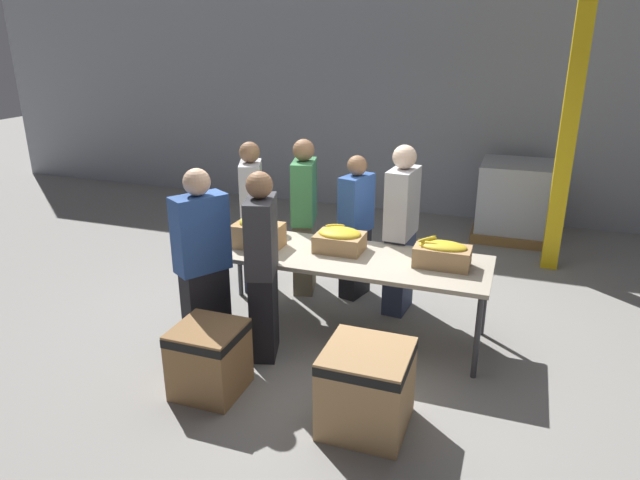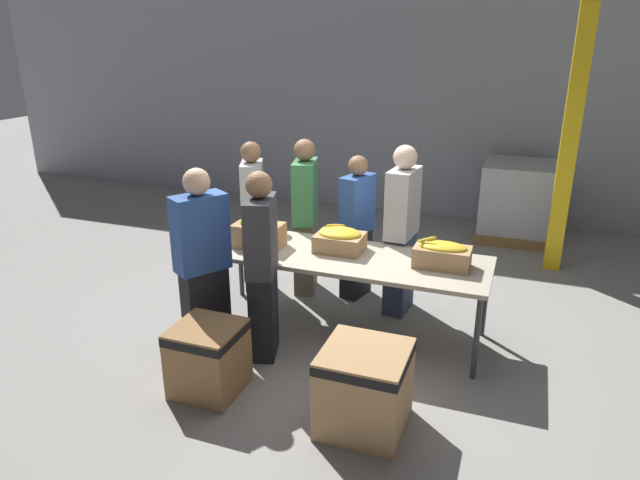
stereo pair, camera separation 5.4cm
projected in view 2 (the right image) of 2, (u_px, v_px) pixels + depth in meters
The scene contains 16 objects.
ground_plane at pixel (342, 330), 5.57m from camera, with size 30.00×30.00×0.00m, color gray.
wall_back at pixel (430, 85), 8.55m from camera, with size 16.00×0.08×4.00m.
sorting_table at pixel (343, 260), 5.31m from camera, with size 2.70×0.90×0.79m.
banana_box_0 at pixel (259, 232), 5.46m from camera, with size 0.46×0.31×0.30m.
banana_box_1 at pixel (340, 239), 5.36m from camera, with size 0.44×0.34×0.23m.
banana_box_2 at pixel (442, 254), 4.99m from camera, with size 0.49×0.31×0.26m.
volunteer_0 at pixel (262, 268), 4.89m from camera, with size 0.35×0.50×1.68m.
volunteer_1 at pixel (305, 218), 6.17m from camera, with size 0.33×0.50×1.70m.
volunteer_2 at pixel (357, 228), 6.07m from camera, with size 0.31×0.46×1.56m.
volunteer_3 at pixel (253, 217), 6.28m from camera, with size 0.38×0.50×1.66m.
volunteer_4 at pixel (401, 232), 5.70m from camera, with size 0.27×0.48×1.74m.
volunteer_5 at pixel (203, 265), 4.93m from camera, with size 0.44×0.51×1.70m.
donation_bin_0 at pixel (208, 356), 4.54m from camera, with size 0.52×0.52×0.57m.
donation_bin_1 at pixel (364, 386), 4.11m from camera, with size 0.61×0.61×0.63m.
support_pillar at pixel (575, 102), 6.38m from camera, with size 0.19×0.19×4.00m.
pallet_stack_0 at pixel (517, 201), 7.95m from camera, with size 1.05×1.05×1.06m.
Camera 2 is at (1.51, -4.69, 2.74)m, focal length 32.00 mm.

